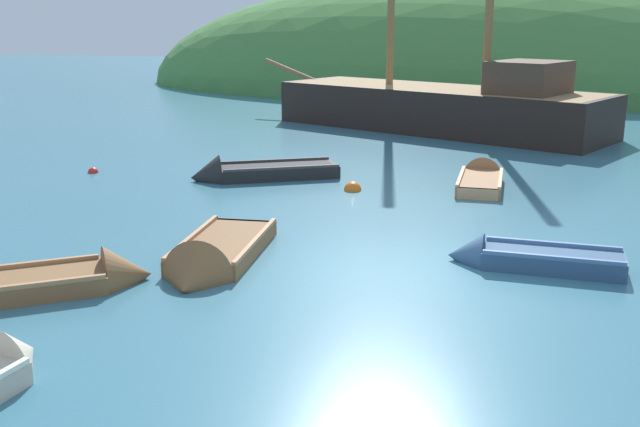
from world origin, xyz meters
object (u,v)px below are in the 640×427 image
at_px(rowboat_near_dock, 525,261).
at_px(buoy_red, 93,173).
at_px(rowboat_outer_left, 49,286).
at_px(buoy_orange, 353,190).
at_px(rowboat_portside, 253,175).
at_px(sailing_ship, 442,115).
at_px(rowboat_far, 212,262).
at_px(rowboat_outer_right, 481,181).

xyz_separation_m(rowboat_near_dock, buoy_red, (-11.93, 4.15, -0.10)).
relative_size(rowboat_outer_left, rowboat_near_dock, 1.20).
bearing_deg(buoy_orange, rowboat_portside, 171.75).
relative_size(sailing_ship, rowboat_near_dock, 5.07).
bearing_deg(rowboat_portside, rowboat_far, 75.48).
xyz_separation_m(sailing_ship, rowboat_far, (-0.61, -17.11, -0.52)).
xyz_separation_m(rowboat_portside, buoy_red, (-4.49, -0.81, -0.11)).
bearing_deg(rowboat_outer_right, buoy_red, 96.37).
bearing_deg(sailing_ship, buoy_orange, 109.11).
height_order(sailing_ship, rowboat_portside, sailing_ship).
bearing_deg(rowboat_outer_left, sailing_ship, 40.85).
xyz_separation_m(rowboat_far, buoy_orange, (0.51, 6.37, -0.08)).
bearing_deg(buoy_orange, sailing_ship, 89.46).
bearing_deg(buoy_orange, rowboat_outer_right, 31.75).
xyz_separation_m(rowboat_near_dock, rowboat_far, (-5.06, -1.83, -0.02)).
xyz_separation_m(rowboat_far, rowboat_outer_right, (3.39, 8.15, 0.00)).
distance_m(rowboat_outer_right, buoy_orange, 3.39).
bearing_deg(rowboat_outer_left, rowboat_outer_right, 20.82).
height_order(buoy_red, buoy_orange, buoy_orange).
bearing_deg(rowboat_outer_right, rowboat_portside, 97.69).
distance_m(rowboat_outer_left, buoy_orange, 8.63).
height_order(rowboat_far, rowboat_outer_right, rowboat_far).
relative_size(sailing_ship, rowboat_outer_left, 4.25).
xyz_separation_m(sailing_ship, rowboat_portside, (-3.00, -10.32, -0.49)).
bearing_deg(buoy_red, rowboat_outer_left, -57.44).
height_order(sailing_ship, rowboat_far, sailing_ship).
height_order(rowboat_near_dock, buoy_orange, rowboat_near_dock).
relative_size(buoy_red, buoy_orange, 0.66).
bearing_deg(rowboat_near_dock, buoy_orange, -48.17).
bearing_deg(buoy_red, rowboat_far, -41.01).
bearing_deg(rowboat_outer_left, rowboat_far, 4.98).
relative_size(sailing_ship, buoy_red, 51.81).
distance_m(rowboat_near_dock, buoy_orange, 6.43).
relative_size(rowboat_portside, rowboat_outer_left, 1.09).
xyz_separation_m(rowboat_outer_left, rowboat_far, (1.82, 1.94, -0.01)).
xyz_separation_m(sailing_ship, buoy_orange, (-0.10, -10.74, -0.60)).
height_order(rowboat_near_dock, rowboat_outer_right, rowboat_outer_right).
relative_size(rowboat_outer_right, buoy_red, 10.86).
distance_m(buoy_red, buoy_orange, 7.40).
distance_m(rowboat_portside, rowboat_outer_right, 5.94).
bearing_deg(rowboat_outer_left, buoy_orange, 32.47).
bearing_deg(rowboat_near_dock, buoy_red, -22.38).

